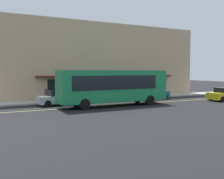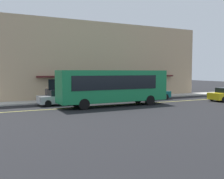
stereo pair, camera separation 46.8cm
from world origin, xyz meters
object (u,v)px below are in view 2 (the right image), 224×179
Objects in this scene: bus at (114,86)px; car_teal at (153,93)px; pedestrian_by_curb at (47,93)px; pedestrian_mid_block at (65,90)px; car_silver at (60,98)px; traffic_light at (105,79)px.

car_teal is at bearing 25.48° from bus.
bus is at bearing -154.52° from car_teal.
bus is 7.58m from pedestrian_by_curb.
pedestrian_mid_block reaches higher than pedestrian_by_curb.
pedestrian_mid_block is 2.65m from pedestrian_by_curb.
pedestrian_mid_block is (1.43, 3.24, 0.46)m from car_silver.
traffic_light is at bearing -15.91° from pedestrian_mid_block.
pedestrian_by_curb is (-12.43, 1.81, 0.36)m from car_teal.
car_silver is (-5.85, -1.98, -1.79)m from traffic_light.
car_silver is 3.57m from pedestrian_mid_block.
pedestrian_by_curb is at bearing 137.43° from bus.
traffic_light is 6.93m from pedestrian_by_curb.
car_silver is (-4.61, 3.06, -1.24)m from bus.
car_silver is 2.26m from pedestrian_by_curb.
pedestrian_by_curb is (-0.93, 2.03, 0.36)m from car_silver.
car_silver is 11.50m from car_teal.
car_teal is (11.50, 0.22, 0.00)m from car_silver.
car_silver is 1.02× the size of car_teal.
pedestrian_mid_block is at bearing 163.30° from car_teal.
traffic_light is 6.18m from car_teal.
pedestrian_mid_block is at bearing 116.84° from bus.
car_teal is at bearing -8.30° from pedestrian_by_curb.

